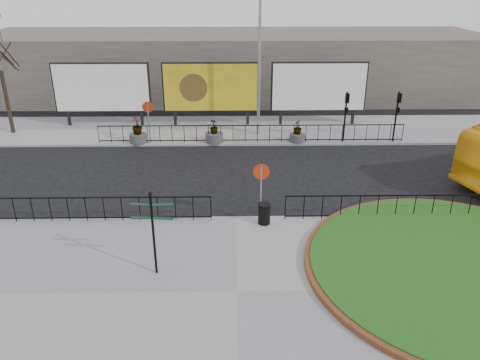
{
  "coord_description": "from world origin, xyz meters",
  "views": [
    {
      "loc": [
        -0.11,
        -17.06,
        9.25
      ],
      "look_at": [
        0.19,
        0.6,
        1.49
      ],
      "focal_mm": 35.0,
      "sensor_mm": 36.0,
      "label": 1
    }
  ],
  "objects_px": {
    "fingerpost_sign": "(153,225)",
    "planter_b": "(214,135)",
    "lamp_post": "(259,57)",
    "planter_c": "(297,134)",
    "planter_a": "(138,133)",
    "litter_bin": "(264,214)",
    "billboard_mid": "(211,88)"
  },
  "relations": [
    {
      "from": "fingerpost_sign",
      "to": "planter_b",
      "type": "relative_size",
      "value": 2.12
    },
    {
      "from": "lamp_post",
      "to": "planter_b",
      "type": "distance_m",
      "value": 5.29
    },
    {
      "from": "lamp_post",
      "to": "litter_bin",
      "type": "relative_size",
      "value": 10.7
    },
    {
      "from": "fingerpost_sign",
      "to": "litter_bin",
      "type": "distance_m",
      "value": 5.24
    },
    {
      "from": "lamp_post",
      "to": "planter_a",
      "type": "distance_m",
      "value": 8.47
    },
    {
      "from": "fingerpost_sign",
      "to": "planter_b",
      "type": "distance_m",
      "value": 13.48
    },
    {
      "from": "billboard_mid",
      "to": "fingerpost_sign",
      "type": "xyz_separation_m",
      "value": [
        -1.18,
        -16.9,
        -0.68
      ]
    },
    {
      "from": "fingerpost_sign",
      "to": "planter_b",
      "type": "xyz_separation_m",
      "value": [
        1.48,
        13.33,
        -1.35
      ]
    },
    {
      "from": "billboard_mid",
      "to": "litter_bin",
      "type": "xyz_separation_m",
      "value": [
        2.63,
        -13.57,
        -2.04
      ]
    },
    {
      "from": "billboard_mid",
      "to": "litter_bin",
      "type": "distance_m",
      "value": 13.97
    },
    {
      "from": "fingerpost_sign",
      "to": "lamp_post",
      "type": "bearing_deg",
      "value": 81.41
    },
    {
      "from": "planter_b",
      "to": "litter_bin",
      "type": "bearing_deg",
      "value": -76.88
    },
    {
      "from": "litter_bin",
      "to": "planter_c",
      "type": "height_order",
      "value": "planter_c"
    },
    {
      "from": "planter_b",
      "to": "planter_c",
      "type": "relative_size",
      "value": 1.05
    },
    {
      "from": "fingerpost_sign",
      "to": "planter_b",
      "type": "bearing_deg",
      "value": 90.74
    },
    {
      "from": "planter_a",
      "to": "planter_c",
      "type": "distance_m",
      "value": 9.46
    },
    {
      "from": "planter_b",
      "to": "planter_c",
      "type": "bearing_deg",
      "value": -0.0
    },
    {
      "from": "billboard_mid",
      "to": "planter_c",
      "type": "distance_m",
      "value": 6.66
    },
    {
      "from": "lamp_post",
      "to": "fingerpost_sign",
      "type": "relative_size",
      "value": 3.1
    },
    {
      "from": "lamp_post",
      "to": "fingerpost_sign",
      "type": "xyz_separation_m",
      "value": [
        -4.19,
        -14.93,
        -2.91
      ]
    },
    {
      "from": "litter_bin",
      "to": "planter_a",
      "type": "bearing_deg",
      "value": 124.39
    },
    {
      "from": "planter_a",
      "to": "planter_b",
      "type": "distance_m",
      "value": 4.52
    },
    {
      "from": "lamp_post",
      "to": "planter_c",
      "type": "distance_m",
      "value": 5.06
    },
    {
      "from": "litter_bin",
      "to": "planter_b",
      "type": "height_order",
      "value": "planter_b"
    },
    {
      "from": "lamp_post",
      "to": "planter_c",
      "type": "bearing_deg",
      "value": -35.55
    },
    {
      "from": "fingerpost_sign",
      "to": "planter_a",
      "type": "xyz_separation_m",
      "value": [
        -3.03,
        13.33,
        -1.23
      ]
    },
    {
      "from": "fingerpost_sign",
      "to": "planter_c",
      "type": "bearing_deg",
      "value": 71.33
    },
    {
      "from": "billboard_mid",
      "to": "lamp_post",
      "type": "xyz_separation_m",
      "value": [
        3.01,
        -1.97,
        2.23
      ]
    },
    {
      "from": "billboard_mid",
      "to": "planter_c",
      "type": "relative_size",
      "value": 4.62
    },
    {
      "from": "litter_bin",
      "to": "planter_b",
      "type": "relative_size",
      "value": 0.61
    },
    {
      "from": "fingerpost_sign",
      "to": "planter_a",
      "type": "relative_size",
      "value": 1.9
    },
    {
      "from": "litter_bin",
      "to": "planter_b",
      "type": "xyz_separation_m",
      "value": [
        -2.33,
        10.0,
        0.01
      ]
    }
  ]
}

